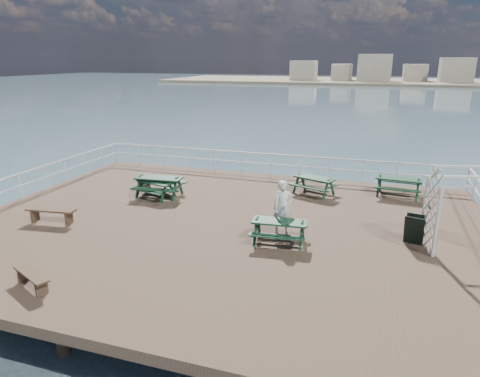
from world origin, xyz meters
name	(u,v)px	position (x,y,z in m)	size (l,w,h in m)	color
ground	(222,227)	(0.00, 0.00, -0.15)	(18.00, 14.00, 0.30)	brown
sea_backdrop	(409,78)	(12.54, 134.07, -0.51)	(300.00, 300.00, 9.20)	#3C5665
railing	(243,180)	(-0.07, 2.57, 0.87)	(17.77, 13.76, 1.10)	silver
picnic_table_a	(156,186)	(-3.66, 1.90, 0.51)	(1.92, 1.69, 0.79)	#143920
picnic_table_b	(314,182)	(2.54, 4.42, 0.53)	(2.09, 1.91, 0.83)	#143920
picnic_table_c	(399,183)	(5.96, 5.23, 0.57)	(1.97, 1.66, 0.89)	#143920
picnic_table_d	(159,182)	(-3.59, 2.08, 0.60)	(2.06, 1.71, 0.94)	#143920
picnic_table_e	(279,227)	(2.28, -0.99, 0.53)	(1.80, 1.50, 0.83)	#143920
flat_bench_near	(51,212)	(-5.75, -1.83, 0.38)	(1.82, 0.64, 0.51)	brown
flat_bench_far	(32,277)	(-3.04, -5.65, 0.30)	(1.42, 0.88, 0.41)	brown
trellis_arbor	(464,214)	(7.60, 0.17, 1.17)	(2.34, 1.64, 2.63)	silver
sandwich_board	(414,230)	(6.30, 0.22, 0.46)	(0.66, 0.55, 0.95)	black
person	(283,208)	(2.21, -0.28, 0.91)	(0.66, 0.44, 1.82)	white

